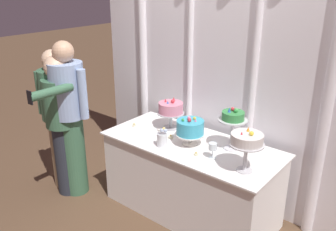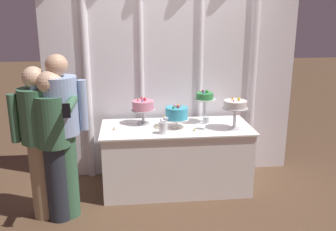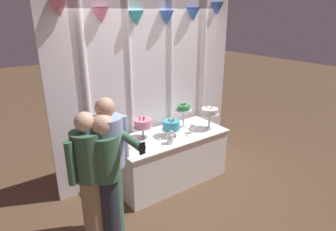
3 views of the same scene
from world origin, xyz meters
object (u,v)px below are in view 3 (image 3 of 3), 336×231
(wine_glass, at_px, (193,126))
(tealight_far_left, at_px, (130,148))
(guest_man_dark_suit, at_px, (109,163))
(guest_girl_blue_dress, at_px, (107,173))
(cake_display_midright, at_px, (184,109))
(tealight_near_right, at_px, (187,135))
(cake_display_rightmost, at_px, (210,112))
(guest_man_pink_jacket, at_px, (90,174))
(cake_display_midleft, at_px, (171,125))
(tealight_near_left, at_px, (159,139))
(cake_table, at_px, (170,158))
(flower_vase, at_px, (170,138))
(cake_display_leftmost, at_px, (143,124))

(wine_glass, distance_m, tealight_far_left, 1.02)
(guest_man_dark_suit, distance_m, guest_girl_blue_dress, 0.11)
(tealight_far_left, relative_size, guest_man_dark_suit, 0.03)
(cake_display_midright, height_order, tealight_near_right, cake_display_midright)
(cake_display_rightmost, bearing_deg, cake_display_midright, 135.74)
(wine_glass, xyz_separation_m, tealight_far_left, (-1.01, 0.08, -0.10))
(wine_glass, bearing_deg, guest_man_pink_jacket, -168.80)
(wine_glass, height_order, guest_man_dark_suit, guest_man_dark_suit)
(cake_display_midleft, distance_m, guest_man_pink_jacket, 1.48)
(wine_glass, relative_size, tealight_near_right, 3.85)
(guest_man_dark_suit, relative_size, guest_girl_blue_dress, 1.09)
(cake_display_midleft, relative_size, tealight_near_left, 5.45)
(tealight_far_left, distance_m, tealight_near_left, 0.48)
(guest_girl_blue_dress, bearing_deg, cake_display_midright, 22.84)
(tealight_near_left, xyz_separation_m, guest_girl_blue_dress, (-1.03, -0.50, 0.06))
(tealight_near_left, bearing_deg, tealight_far_left, -178.59)
(cake_display_midleft, height_order, tealight_near_left, cake_display_midleft)
(cake_table, bearing_deg, tealight_near_right, -44.87)
(cake_table, xyz_separation_m, guest_girl_blue_dress, (-1.25, -0.54, 0.46))
(cake_display_midright, height_order, wine_glass, cake_display_midright)
(cake_display_midleft, distance_m, tealight_far_left, 0.71)
(tealight_far_left, height_order, guest_girl_blue_dress, guest_girl_blue_dress)
(guest_man_dark_suit, height_order, guest_girl_blue_dress, guest_man_dark_suit)
(flower_vase, bearing_deg, cake_display_rightmost, 5.58)
(wine_glass, relative_size, guest_man_pink_jacket, 0.09)
(tealight_far_left, bearing_deg, guest_girl_blue_dress, -138.25)
(cake_display_leftmost, bearing_deg, wine_glass, -22.29)
(cake_display_midright, distance_m, guest_man_pink_jacket, 1.86)
(cake_display_leftmost, bearing_deg, flower_vase, -62.02)
(flower_vase, bearing_deg, tealight_near_right, 8.35)
(tealight_near_left, bearing_deg, cake_table, 10.52)
(cake_display_midleft, xyz_separation_m, wine_glass, (0.32, -0.11, -0.05))
(tealight_near_right, bearing_deg, tealight_far_left, 171.85)
(cake_display_rightmost, height_order, guest_man_dark_suit, guest_man_dark_suit)
(cake_display_midright, relative_size, flower_vase, 2.09)
(cake_table, height_order, cake_display_midleft, cake_display_midleft)
(tealight_near_right, bearing_deg, cake_display_leftmost, 149.22)
(cake_display_midright, xyz_separation_m, guest_man_dark_suit, (-1.53, -0.61, -0.15))
(tealight_near_right, bearing_deg, guest_man_pink_jacket, -169.43)
(cake_display_midleft, height_order, tealight_far_left, cake_display_midleft)
(cake_display_midright, height_order, tealight_far_left, cake_display_midright)
(cake_display_rightmost, xyz_separation_m, wine_glass, (-0.32, 0.02, -0.16))
(cake_display_midright, height_order, tealight_near_left, cake_display_midright)
(cake_display_leftmost, relative_size, tealight_near_left, 6.32)
(flower_vase, xyz_separation_m, guest_girl_blue_dress, (-1.08, -0.32, 0.00))
(cake_table, height_order, guest_girl_blue_dress, guest_girl_blue_dress)
(tealight_near_right, height_order, guest_girl_blue_dress, guest_girl_blue_dress)
(wine_glass, xyz_separation_m, tealight_near_right, (-0.14, -0.05, -0.10))
(cake_display_midleft, bearing_deg, guest_man_dark_suit, -158.81)
(cake_display_rightmost, xyz_separation_m, tealight_near_left, (-0.85, 0.11, -0.25))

